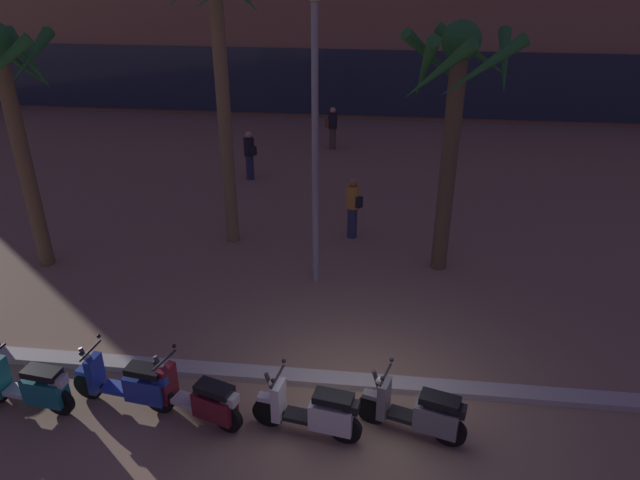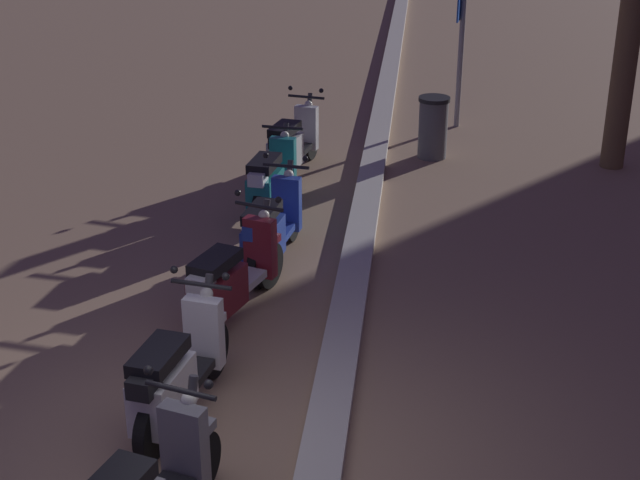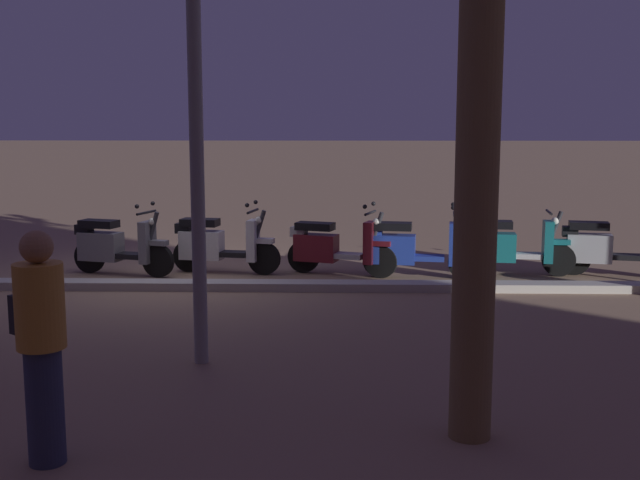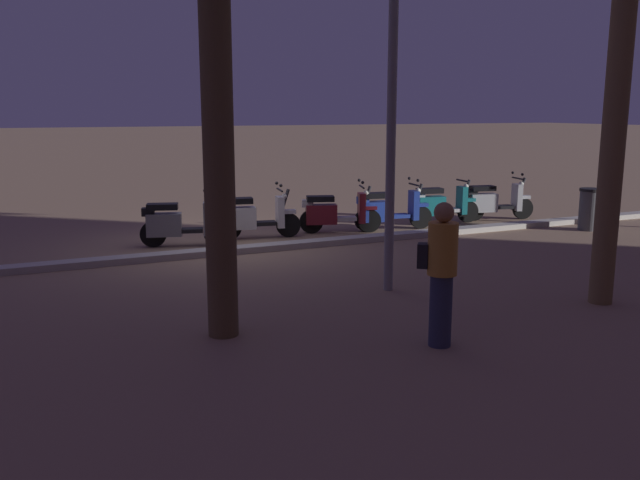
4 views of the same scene
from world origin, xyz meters
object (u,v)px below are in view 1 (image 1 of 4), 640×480
scooter_blue_last_in_row (131,384)px  palm_tree_by_mall_entrance (218,31)px  pedestrian_window_shopping (250,154)px  palm_tree_far_corner (5,89)px  scooter_maroon_far_back (200,399)px  scooter_grey_mid_rear (420,413)px  scooter_white_gap_after_mid (315,412)px  scooter_teal_tail_end (31,387)px  pedestrian_strolling_near_curb (332,127)px  pedestrian_by_palm_tree (353,206)px  palm_tree_mid_walkway (456,93)px  street_lamp (315,114)px

scooter_blue_last_in_row → palm_tree_by_mall_entrance: palm_tree_by_mall_entrance is taller
pedestrian_window_shopping → palm_tree_far_corner: bearing=-120.4°
scooter_maroon_far_back → scooter_grey_mid_rear: size_ratio=1.02×
scooter_white_gap_after_mid → pedestrian_window_shopping: (-3.51, 11.07, 0.39)m
scooter_teal_tail_end → palm_tree_by_mall_entrance: bearing=75.4°
pedestrian_window_shopping → scooter_white_gap_after_mid: bearing=-72.4°
scooter_grey_mid_rear → pedestrian_strolling_near_curb: 14.72m
scooter_maroon_far_back → pedestrian_window_shopping: pedestrian_window_shopping is taller
pedestrian_by_palm_tree → scooter_grey_mid_rear: bearing=-77.8°
palm_tree_far_corner → pedestrian_window_shopping: 8.01m
scooter_maroon_far_back → scooter_white_gap_after_mid: 1.87m
palm_tree_by_mall_entrance → pedestrian_by_palm_tree: size_ratio=4.08×
scooter_blue_last_in_row → scooter_white_gap_after_mid: (3.11, -0.30, 0.00)m
scooter_teal_tail_end → scooter_blue_last_in_row: size_ratio=0.95×
palm_tree_far_corner → palm_tree_by_mall_entrance: bearing=23.2°
scooter_teal_tail_end → scooter_grey_mid_rear: (6.31, 0.12, 0.00)m
scooter_maroon_far_back → pedestrian_strolling_near_curb: (0.73, 14.53, 0.39)m
scooter_grey_mid_rear → pedestrian_strolling_near_curb: bearing=100.8°
scooter_white_gap_after_mid → palm_tree_mid_walkway: (2.28, 5.73, 3.71)m
palm_tree_mid_walkway → scooter_maroon_far_back: bearing=-126.4°
pedestrian_by_palm_tree → palm_tree_far_corner: bearing=-162.3°
scooter_blue_last_in_row → street_lamp: bearing=60.4°
scooter_teal_tail_end → palm_tree_far_corner: 6.55m
scooter_blue_last_in_row → palm_tree_by_mall_entrance: bearing=88.9°
scooter_teal_tail_end → pedestrian_window_shopping: (1.18, 11.02, 0.39)m
scooter_teal_tail_end → scooter_blue_last_in_row: 1.61m
scooter_blue_last_in_row → scooter_maroon_far_back: same height
scooter_grey_mid_rear → pedestrian_window_shopping: size_ratio=1.07×
pedestrian_strolling_near_curb → pedestrian_by_palm_tree: pedestrian_by_palm_tree is taller
pedestrian_by_palm_tree → scooter_maroon_far_back: bearing=-105.7°
pedestrian_by_palm_tree → scooter_blue_last_in_row: bearing=-115.2°
scooter_blue_last_in_row → palm_tree_mid_walkway: bearing=45.2°
palm_tree_far_corner → palm_tree_mid_walkway: (9.47, 0.93, -0.04)m
scooter_white_gap_after_mid → pedestrian_by_palm_tree: bearing=89.1°
pedestrian_by_palm_tree → pedestrian_strolling_near_curb: bearing=99.5°
scooter_teal_tail_end → scooter_grey_mid_rear: bearing=1.1°
scooter_white_gap_after_mid → palm_tree_by_mall_entrance: 8.67m
palm_tree_by_mall_entrance → pedestrian_strolling_near_curb: bearing=77.0°
scooter_blue_last_in_row → scooter_grey_mid_rear: bearing=-1.6°
scooter_maroon_far_back → street_lamp: bearing=74.5°
scooter_blue_last_in_row → palm_tree_far_corner: (-4.08, 4.50, 3.75)m
scooter_grey_mid_rear → pedestrian_by_palm_tree: 7.13m
palm_tree_far_corner → street_lamp: bearing=-0.4°
scooter_maroon_far_back → pedestrian_window_shopping: size_ratio=1.09×
scooter_white_gap_after_mid → palm_tree_by_mall_entrance: size_ratio=0.26×
pedestrian_window_shopping → pedestrian_by_palm_tree: (3.63, -3.94, 0.04)m
scooter_white_gap_after_mid → palm_tree_far_corner: (-7.19, 4.80, 3.75)m
scooter_teal_tail_end → scooter_blue_last_in_row: bearing=9.0°
scooter_white_gap_after_mid → street_lamp: 5.90m
scooter_grey_mid_rear → palm_tree_far_corner: palm_tree_far_corner is taller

